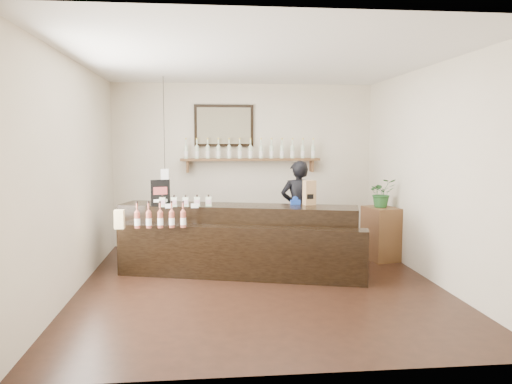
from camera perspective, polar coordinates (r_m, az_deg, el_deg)
name	(u,v)px	position (r m, az deg, el deg)	size (l,w,h in m)	color
ground	(259,284)	(6.51, 0.40, -10.43)	(5.00, 5.00, 0.00)	black
room_shell	(260,151)	(6.24, 0.41, 4.74)	(5.00, 5.00, 5.00)	beige
back_wall_decor	(236,145)	(8.59, -2.27, 5.42)	(2.66, 0.96, 1.69)	brown
counter	(237,241)	(6.94, -2.13, -5.67)	(3.36, 1.76, 1.09)	black
promo_sign	(160,193)	(6.95, -10.87, -0.12)	(0.26, 0.09, 0.37)	black
paper_bag	(309,193)	(7.02, 6.12, -0.07)	(0.18, 0.15, 0.35)	#A2814E
tape_dispenser	(295,201)	(7.06, 4.51, -1.07)	(0.14, 0.06, 0.12)	#183DAA
side_cabinet	(381,233)	(7.92, 14.08, -4.61)	(0.51, 0.63, 0.81)	brown
potted_plant	(382,193)	(7.84, 14.19, -0.11)	(0.40, 0.34, 0.44)	#245A26
shopkeeper	(298,202)	(7.95, 4.83, -1.14)	(0.62, 0.41, 1.71)	black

